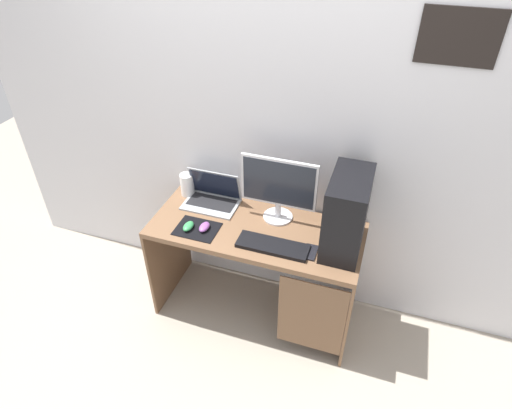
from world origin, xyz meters
TOP-DOWN VIEW (x-y plane):
  - ground_plane at (0.00, 0.00)m, footprint 8.00×8.00m
  - wall_back at (0.00, 0.32)m, footprint 4.00×0.05m
  - desk at (0.02, -0.01)m, footprint 1.31×0.55m
  - pc_tower at (0.52, 0.02)m, footprint 0.21×0.40m
  - monitor at (0.10, 0.14)m, footprint 0.47×0.19m
  - laptop at (-0.36, 0.16)m, footprint 0.35×0.23m
  - speaker at (-0.55, 0.20)m, footprint 0.09×0.09m
  - keyboard at (0.15, -0.14)m, footprint 0.42×0.14m
  - mousepad at (-0.34, -0.13)m, footprint 0.26×0.20m
  - mouse_left at (-0.29, -0.12)m, footprint 0.06×0.10m
  - mouse_right at (-0.39, -0.14)m, footprint 0.06×0.10m
  - cell_phone at (0.37, -0.11)m, footprint 0.07×0.13m

SIDE VIEW (x-z plane):
  - ground_plane at x=0.00m, z-range 0.00..0.00m
  - desk at x=0.02m, z-range 0.21..0.95m
  - mousepad at x=-0.34m, z-range 0.74..0.74m
  - cell_phone at x=0.37m, z-range 0.74..0.75m
  - keyboard at x=0.15m, z-range 0.74..0.76m
  - mouse_left at x=-0.29m, z-range 0.74..0.78m
  - mouse_right at x=-0.39m, z-range 0.74..0.78m
  - laptop at x=-0.36m, z-range 0.67..0.89m
  - speaker at x=-0.55m, z-range 0.74..0.89m
  - monitor at x=0.10m, z-range 0.75..1.18m
  - pc_tower at x=0.52m, z-range 0.74..1.20m
  - wall_back at x=0.00m, z-range 0.00..2.60m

